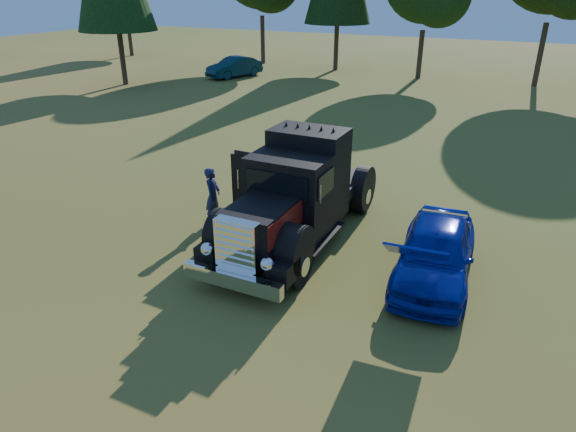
# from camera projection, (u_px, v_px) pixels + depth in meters

# --- Properties ---
(ground) EXTENTS (120.00, 120.00, 0.00)m
(ground) POSITION_uv_depth(u_px,v_px,m) (307.00, 275.00, 12.79)
(ground) COLOR #3F5C1B
(ground) RESTS_ON ground
(diamond_t_truck) EXTENTS (3.38, 7.16, 3.00)m
(diamond_t_truck) POSITION_uv_depth(u_px,v_px,m) (295.00, 199.00, 13.93)
(diamond_t_truck) COLOR black
(diamond_t_truck) RESTS_ON ground
(hotrod_coupe) EXTENTS (2.09, 4.46, 1.89)m
(hotrod_coupe) POSITION_uv_depth(u_px,v_px,m) (435.00, 252.00, 12.29)
(hotrod_coupe) COLOR #0908BA
(hotrod_coupe) RESTS_ON ground
(spectator_near) EXTENTS (0.56, 0.72, 1.74)m
(spectator_near) POSITION_uv_depth(u_px,v_px,m) (213.00, 196.00, 15.15)
(spectator_near) COLOR #202B4A
(spectator_near) RESTS_ON ground
(spectator_far) EXTENTS (0.95, 1.11, 1.96)m
(spectator_far) POSITION_uv_depth(u_px,v_px,m) (258.00, 190.00, 15.34)
(spectator_far) COLOR #1C1F43
(spectator_far) RESTS_ON ground
(distant_teal_car) EXTENTS (2.91, 4.71, 1.47)m
(distant_teal_car) POSITION_uv_depth(u_px,v_px,m) (234.00, 67.00, 38.63)
(distant_teal_car) COLOR #0A343E
(distant_teal_car) RESTS_ON ground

